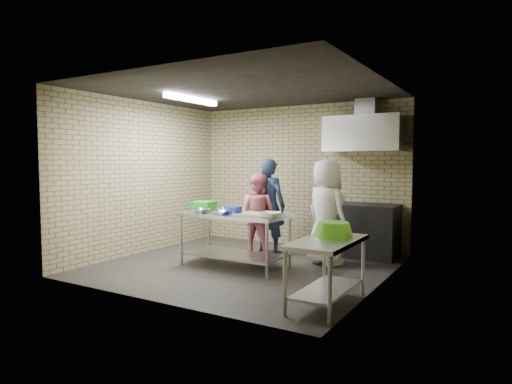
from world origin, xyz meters
TOP-DOWN VIEW (x-y plane):
  - floor at (0.00, 0.00)m, footprint 4.20×4.20m
  - ceiling at (0.00, 0.00)m, footprint 4.20×4.20m
  - back_wall at (0.00, 2.00)m, footprint 4.20×0.06m
  - front_wall at (0.00, -2.00)m, footprint 4.20×0.06m
  - left_wall at (-2.10, 0.00)m, footprint 0.06×4.00m
  - right_wall at (2.10, 0.00)m, footprint 0.06×4.00m
  - prep_table at (-0.13, -0.06)m, footprint 1.65×0.82m
  - side_counter at (1.80, -1.10)m, footprint 0.60×1.20m
  - stove at (1.35, 1.65)m, footprint 1.20×0.70m
  - range_hood at (1.35, 1.70)m, footprint 1.30×0.60m
  - hood_duct at (1.35, 1.85)m, footprint 0.35×0.30m
  - wall_shelf at (1.65, 1.89)m, footprint 0.80×0.20m
  - fluorescent_fixture at (-1.00, 0.00)m, footprint 0.10×1.25m
  - green_crate at (-0.83, 0.06)m, footprint 0.37×0.27m
  - blue_tub at (-0.08, -0.16)m, footprint 0.18×0.18m
  - cutting_board at (0.22, -0.08)m, footprint 0.50×0.38m
  - mixing_bowl_a at (-0.63, -0.26)m, footprint 0.26×0.26m
  - mixing_bowl_b at (-0.43, -0.01)m, footprint 0.20×0.20m
  - mixing_bowl_c at (-0.23, -0.28)m, footprint 0.24×0.24m
  - ceramic_bowl at (0.57, -0.21)m, footprint 0.32×0.32m
  - green_basin at (1.78, -0.85)m, footprint 0.46×0.46m
  - bottle_red at (1.40, 1.89)m, footprint 0.07×0.07m
  - bottle_green at (1.80, 1.89)m, footprint 0.06×0.06m
  - man_navy at (-0.15, 1.08)m, footprint 0.62×0.41m
  - woman_pink at (-0.29, 0.90)m, footprint 0.73×0.59m
  - woman_white at (1.04, 0.79)m, footprint 0.97×0.84m

SIDE VIEW (x-z plane):
  - floor at x=0.00m, z-range 0.00..0.00m
  - side_counter at x=1.80m, z-range 0.00..0.75m
  - prep_table at x=-0.13m, z-range 0.00..0.82m
  - stove at x=1.35m, z-range 0.00..0.90m
  - woman_pink at x=-0.29m, z-range 0.00..1.42m
  - woman_white at x=1.04m, z-range 0.00..1.67m
  - green_basin at x=1.78m, z-range 0.75..0.92m
  - cutting_board at x=0.22m, z-range 0.82..0.85m
  - man_navy at x=-0.15m, z-range 0.00..1.68m
  - mixing_bowl_c at x=-0.23m, z-range 0.82..0.88m
  - mixing_bowl_b at x=-0.43m, z-range 0.82..0.89m
  - mixing_bowl_a at x=-0.63m, z-range 0.82..0.89m
  - ceramic_bowl at x=0.57m, z-range 0.82..0.90m
  - blue_tub at x=-0.08m, z-range 0.82..0.94m
  - green_crate at x=-0.83m, z-range 0.82..0.97m
  - back_wall at x=0.00m, z-range 0.00..2.70m
  - front_wall at x=0.00m, z-range 0.00..2.70m
  - left_wall at x=-2.10m, z-range 0.00..2.70m
  - right_wall at x=2.10m, z-range 0.00..2.70m
  - wall_shelf at x=1.65m, z-range 1.90..1.94m
  - bottle_green at x=1.80m, z-range 1.94..2.09m
  - bottle_red at x=1.40m, z-range 1.94..2.12m
  - range_hood at x=1.35m, z-range 1.80..2.40m
  - hood_duct at x=1.35m, z-range 2.40..2.70m
  - fluorescent_fixture at x=-1.00m, z-range 2.60..2.68m
  - ceiling at x=0.00m, z-range 2.70..2.70m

